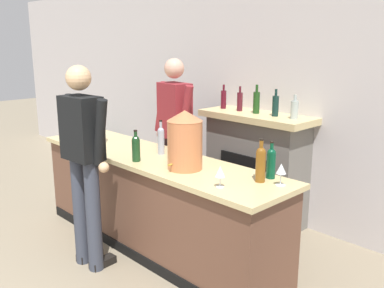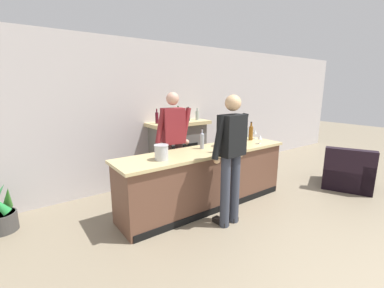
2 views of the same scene
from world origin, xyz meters
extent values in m
cube|color=silver|center=(0.00, 4.09, 1.38)|extent=(12.00, 0.07, 2.75)
cube|color=brown|center=(-0.24, 2.59, 0.44)|extent=(2.88, 0.65, 0.88)
cube|color=#CEB87D|center=(-0.24, 2.59, 0.91)|extent=(2.95, 0.72, 0.04)
cube|color=black|center=(-0.24, 2.26, 0.05)|extent=(2.82, 0.01, 0.10)
cube|color=slate|center=(0.05, 3.83, 0.58)|extent=(1.12, 0.44, 1.16)
cube|color=black|center=(0.05, 3.60, 0.43)|extent=(0.62, 0.02, 0.74)
cube|color=#CEB87D|center=(0.05, 3.81, 1.19)|extent=(1.28, 0.52, 0.07)
cylinder|color=#50101D|center=(-0.44, 3.81, 1.33)|extent=(0.06, 0.06, 0.21)
cylinder|color=#50101D|center=(-0.44, 3.81, 1.47)|extent=(0.02, 0.02, 0.07)
cylinder|color=#4E1721|center=(-0.19, 3.81, 1.33)|extent=(0.06, 0.06, 0.21)
cylinder|color=#4E1721|center=(-0.19, 3.81, 1.47)|extent=(0.03, 0.03, 0.07)
cylinder|color=#1D4418|center=(0.04, 3.81, 1.34)|extent=(0.07, 0.07, 0.23)
cylinder|color=#1D4418|center=(0.04, 3.81, 1.50)|extent=(0.03, 0.03, 0.08)
cylinder|color=#122D29|center=(0.28, 3.81, 1.33)|extent=(0.07, 0.07, 0.21)
cylinder|color=#122D29|center=(0.28, 3.81, 1.48)|extent=(0.03, 0.03, 0.07)
cylinder|color=#A2B0AD|center=(0.51, 3.81, 1.32)|extent=(0.08, 0.08, 0.18)
cylinder|color=#A2B0AD|center=(0.51, 3.81, 1.44)|extent=(0.03, 0.03, 0.06)
cube|color=black|center=(2.50, 1.61, 0.20)|extent=(1.08, 1.08, 0.39)
cube|color=black|center=(2.21, 1.48, 0.40)|extent=(0.50, 0.82, 0.81)
cube|color=black|center=(2.63, 1.33, 0.27)|extent=(0.82, 0.52, 0.53)
cube|color=black|center=(2.37, 1.89, 0.27)|extent=(0.82, 0.52, 0.53)
cylinder|color=#474542|center=(-2.94, 3.57, 0.13)|extent=(0.36, 0.36, 0.26)
cylinder|color=#332319|center=(-2.94, 3.57, 0.25)|extent=(0.32, 0.32, 0.02)
cone|color=#3F8933|center=(-2.84, 3.60, 0.45)|extent=(0.18, 0.28, 0.36)
cylinder|color=#363B49|center=(-0.25, 1.93, 0.50)|extent=(0.13, 0.13, 1.00)
cube|color=black|center=(-0.25, 2.00, 0.04)|extent=(0.12, 0.25, 0.07)
cylinder|color=#363B49|center=(-0.45, 1.91, 0.50)|extent=(0.13, 0.13, 1.00)
cube|color=black|center=(-0.45, 1.98, 0.04)|extent=(0.12, 0.25, 0.07)
cube|color=black|center=(-0.35, 1.92, 1.28)|extent=(0.37, 0.25, 0.54)
cylinder|color=black|center=(-0.12, 1.96, 1.27)|extent=(0.20, 0.08, 0.57)
sphere|color=#DAAC7D|center=(-0.12, 1.98, 0.97)|extent=(0.09, 0.09, 0.09)
cylinder|color=black|center=(-0.58, 1.93, 1.27)|extent=(0.20, 0.08, 0.57)
sphere|color=#DAAC7D|center=(-0.58, 1.95, 0.97)|extent=(0.09, 0.09, 0.09)
sphere|color=#DAAC7D|center=(-0.35, 1.92, 1.70)|extent=(0.21, 0.21, 0.21)
cylinder|color=brown|center=(-0.61, 3.14, 0.49)|extent=(0.13, 0.13, 0.98)
cube|color=black|center=(-0.62, 3.07, 0.04)|extent=(0.13, 0.25, 0.07)
cylinder|color=brown|center=(-0.41, 3.11, 0.49)|extent=(0.13, 0.13, 0.98)
cube|color=black|center=(-0.42, 3.04, 0.04)|extent=(0.13, 0.25, 0.07)
cube|color=maroon|center=(-0.51, 3.12, 1.27)|extent=(0.39, 0.27, 0.58)
cylinder|color=maroon|center=(-0.74, 3.13, 1.28)|extent=(0.20, 0.08, 0.57)
sphere|color=#D8A38B|center=(-0.75, 3.11, 0.98)|extent=(0.09, 0.09, 0.09)
cylinder|color=maroon|center=(-0.29, 3.07, 1.28)|extent=(0.20, 0.08, 0.57)
sphere|color=#D8A38B|center=(-0.29, 3.05, 0.98)|extent=(0.09, 0.09, 0.09)
sphere|color=#D8A38B|center=(-0.51, 3.12, 1.71)|extent=(0.21, 0.21, 0.21)
cylinder|color=#CB7547|center=(0.28, 2.53, 1.14)|extent=(0.30, 0.30, 0.42)
cone|color=#CB7547|center=(0.28, 2.53, 1.39)|extent=(0.30, 0.30, 0.09)
cylinder|color=#B29333|center=(0.28, 2.36, 1.00)|extent=(0.02, 0.04, 0.02)
cylinder|color=silver|center=(-1.08, 2.51, 1.03)|extent=(0.19, 0.19, 0.20)
cylinder|color=silver|center=(-1.08, 2.51, 1.13)|extent=(0.20, 0.20, 0.01)
cylinder|color=#19401F|center=(-0.20, 2.37, 1.03)|extent=(0.07, 0.07, 0.20)
sphere|color=#19401F|center=(-0.20, 2.37, 1.13)|extent=(0.07, 0.07, 0.07)
cylinder|color=#19401F|center=(-0.20, 2.37, 1.17)|extent=(0.03, 0.03, 0.08)
cylinder|color=black|center=(-0.20, 2.37, 1.21)|extent=(0.03, 0.03, 0.01)
cylinder|color=#0A442A|center=(0.94, 2.84, 1.03)|extent=(0.07, 0.07, 0.21)
sphere|color=#0A442A|center=(0.94, 2.84, 1.14)|extent=(0.07, 0.07, 0.07)
cylinder|color=#0A442A|center=(0.94, 2.84, 1.18)|extent=(0.03, 0.03, 0.08)
cylinder|color=black|center=(0.94, 2.84, 1.22)|extent=(0.03, 0.03, 0.01)
cylinder|color=#A2A8BB|center=(-0.24, 2.70, 1.04)|extent=(0.07, 0.07, 0.23)
sphere|color=#A2A8BB|center=(-0.24, 2.70, 1.16)|extent=(0.06, 0.06, 0.06)
cylinder|color=#A2A8BB|center=(-0.24, 2.70, 1.20)|extent=(0.03, 0.03, 0.09)
cylinder|color=black|center=(-0.24, 2.70, 1.25)|extent=(0.03, 0.03, 0.01)
cylinder|color=brown|center=(0.94, 2.71, 1.05)|extent=(0.08, 0.08, 0.24)
sphere|color=brown|center=(0.94, 2.71, 1.17)|extent=(0.07, 0.07, 0.07)
cylinder|color=brown|center=(0.94, 2.71, 1.21)|extent=(0.03, 0.03, 0.09)
cylinder|color=black|center=(0.94, 2.71, 1.26)|extent=(0.03, 0.03, 0.01)
cylinder|color=silver|center=(1.10, 2.75, 0.93)|extent=(0.08, 0.08, 0.01)
cylinder|color=silver|center=(1.10, 2.75, 0.98)|extent=(0.01, 0.01, 0.09)
cone|color=silver|center=(1.10, 2.75, 1.06)|extent=(0.08, 0.08, 0.08)
cylinder|color=silver|center=(0.81, 2.39, 0.93)|extent=(0.06, 0.06, 0.01)
cylinder|color=silver|center=(0.81, 2.39, 0.97)|extent=(0.01, 0.01, 0.08)
cone|color=silver|center=(0.81, 2.39, 1.05)|extent=(0.08, 0.08, 0.08)
camera|label=1|loc=(2.84, 0.14, 2.00)|focal=40.00mm
camera|label=2|loc=(-2.72, -0.45, 1.89)|focal=24.00mm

